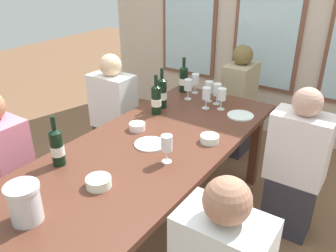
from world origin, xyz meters
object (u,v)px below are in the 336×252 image
wine_glass_5 (167,144)px  metal_pitcher (25,203)px  wine_bottle_2 (184,79)px  seated_person_4 (238,104)px  wine_glass_0 (217,91)px  wine_glass_3 (188,85)px  dining_table (151,154)px  seated_person_3 (295,168)px  tasting_bowl_1 (137,126)px  wine_glass_4 (206,94)px  white_plate_1 (240,115)px  wine_glass_1 (222,95)px  wine_bottle_3 (156,99)px  tasting_bowl_2 (210,139)px  wine_glass_2 (209,88)px  wine_bottle_1 (162,93)px  seated_person_0 (6,174)px  tasting_bowl_0 (99,182)px  wine_glass_6 (195,80)px  white_plate_0 (150,144)px  wine_bottle_0 (57,147)px  seated_person_2 (114,118)px

wine_glass_5 → metal_pitcher: bearing=-107.9°
wine_bottle_2 → seated_person_4: seated_person_4 is taller
wine_glass_0 → wine_glass_3: bearing=-172.1°
wine_bottle_2 → wine_glass_0: 0.39m
dining_table → seated_person_3: (0.79, 0.58, -0.14)m
tasting_bowl_1 → seated_person_3: 1.13m
wine_glass_4 → white_plate_1: bearing=2.5°
wine_glass_0 → wine_glass_1: 0.11m
dining_table → wine_bottle_3: wine_bottle_3 is taller
wine_glass_1 → dining_table: bearing=-99.0°
wine_glass_1 → tasting_bowl_1: bearing=-116.3°
tasting_bowl_2 → wine_glass_1: 0.57m
wine_glass_2 → wine_glass_4: bearing=-70.1°
dining_table → tasting_bowl_2: bearing=38.2°
wine_bottle_1 → seated_person_0: (-0.50, -1.11, -0.34)m
wine_glass_5 → seated_person_3: 0.98m
tasting_bowl_1 → seated_person_0: (-0.59, -0.68, -0.24)m
tasting_bowl_1 → seated_person_0: seated_person_0 is taller
wine_glass_0 → tasting_bowl_0: bearing=-89.9°
wine_bottle_3 → wine_glass_5: size_ratio=1.79×
seated_person_4 → wine_glass_6: bearing=-117.1°
wine_glass_2 → wine_glass_6: bearing=150.0°
wine_glass_4 → dining_table: bearing=-91.0°
white_plate_0 → wine_bottle_0: 0.58m
white_plate_0 → wine_glass_3: (-0.21, 0.83, 0.12)m
tasting_bowl_2 → seated_person_2: size_ratio=0.11×
wine_bottle_1 → tasting_bowl_1: size_ratio=2.84×
white_plate_1 → metal_pitcher: (-0.35, -1.63, 0.09)m
metal_pitcher → tasting_bowl_2: 1.19m
wine_bottle_2 → wine_glass_4: (0.35, -0.23, 0.00)m
white_plate_0 → seated_person_3: seated_person_3 is taller
wine_bottle_0 → seated_person_3: size_ratio=0.28×
dining_table → wine_glass_1: (0.12, 0.77, 0.19)m
dining_table → metal_pitcher: size_ratio=11.55×
tasting_bowl_2 → seated_person_3: bearing=35.2°
white_plate_1 → wine_glass_3: wine_glass_3 is taller
wine_bottle_3 → seated_person_0: bearing=-118.6°
wine_glass_3 → wine_glass_0: bearing=7.9°
wine_bottle_2 → wine_glass_3: size_ratio=1.79×
seated_person_0 → seated_person_3: size_ratio=1.00×
tasting_bowl_1 → wine_glass_6: 0.87m
seated_person_2 → tasting_bowl_0: bearing=-51.1°
wine_glass_1 → wine_glass_3: size_ratio=1.00×
tasting_bowl_0 → tasting_bowl_1: size_ratio=1.18×
seated_person_0 → wine_bottle_3: bearing=61.4°
tasting_bowl_2 → seated_person_3: (0.49, 0.35, -0.24)m
tasting_bowl_0 → wine_glass_6: size_ratio=0.78×
wine_glass_1 → seated_person_2: bearing=-164.2°
white_plate_1 → wine_glass_4: size_ratio=1.15×
tasting_bowl_1 → wine_glass_0: size_ratio=0.66×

